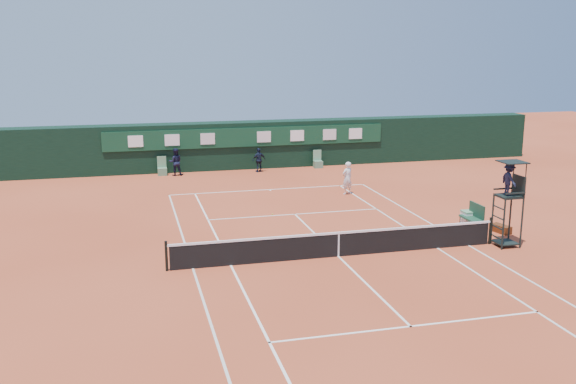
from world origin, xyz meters
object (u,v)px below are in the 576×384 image
at_px(cooler, 469,218).
at_px(player, 347,178).
at_px(tennis_net, 339,244).
at_px(umpire_chair, 509,186).
at_px(player_bench, 474,215).

distance_m(cooler, player, 7.79).
relative_size(tennis_net, umpire_chair, 3.77).
bearing_deg(umpire_chair, player_bench, 87.99).
xyz_separation_m(cooler, player, (-3.21, 7.07, 0.55)).
bearing_deg(cooler, player_bench, -97.13).
bearing_deg(player_bench, cooler, 82.87).
distance_m(umpire_chair, cooler, 3.78).
bearing_deg(umpire_chair, tennis_net, 176.75).
relative_size(player_bench, cooler, 1.86).
bearing_deg(player, player_bench, 90.44).
relative_size(tennis_net, player_bench, 10.75).
bearing_deg(player_bench, player, 112.53).
bearing_deg(cooler, tennis_net, -158.72).
relative_size(umpire_chair, player, 1.94).
xyz_separation_m(tennis_net, umpire_chair, (6.86, -0.39, 1.95)).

